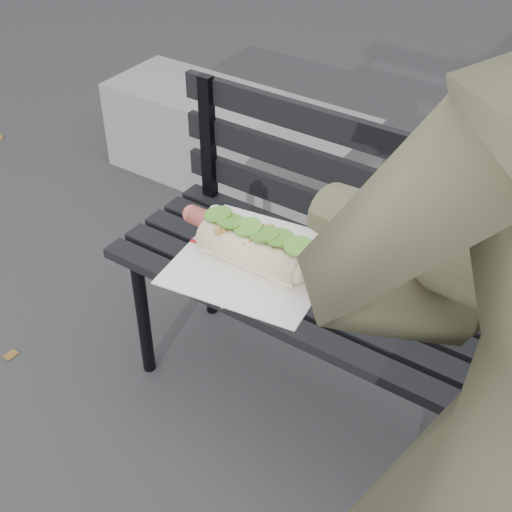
{
  "coord_description": "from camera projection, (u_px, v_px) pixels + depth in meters",
  "views": [
    {
      "loc": [
        0.47,
        -0.58,
        1.71
      ],
      "look_at": [
        0.07,
        0.0,
        1.17
      ],
      "focal_mm": 50.0,
      "sensor_mm": 36.0,
      "label": 1
    }
  ],
  "objects": [
    {
      "name": "park_bench",
      "position": [
        382.0,
        278.0,
        1.87
      ],
      "size": [
        1.5,
        0.44,
        0.88
      ],
      "color": "black",
      "rests_on": "ground"
    },
    {
      "name": "held_hotdog",
      "position": [
        424.0,
        267.0,
        0.82
      ],
      "size": [
        0.63,
        0.3,
        0.2
      ],
      "color": "brown"
    },
    {
      "name": "concrete_block",
      "position": [
        237.0,
        143.0,
        3.11
      ],
      "size": [
        1.2,
        0.4,
        0.4
      ],
      "primitive_type": "cube",
      "color": "slate",
      "rests_on": "ground"
    }
  ]
}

